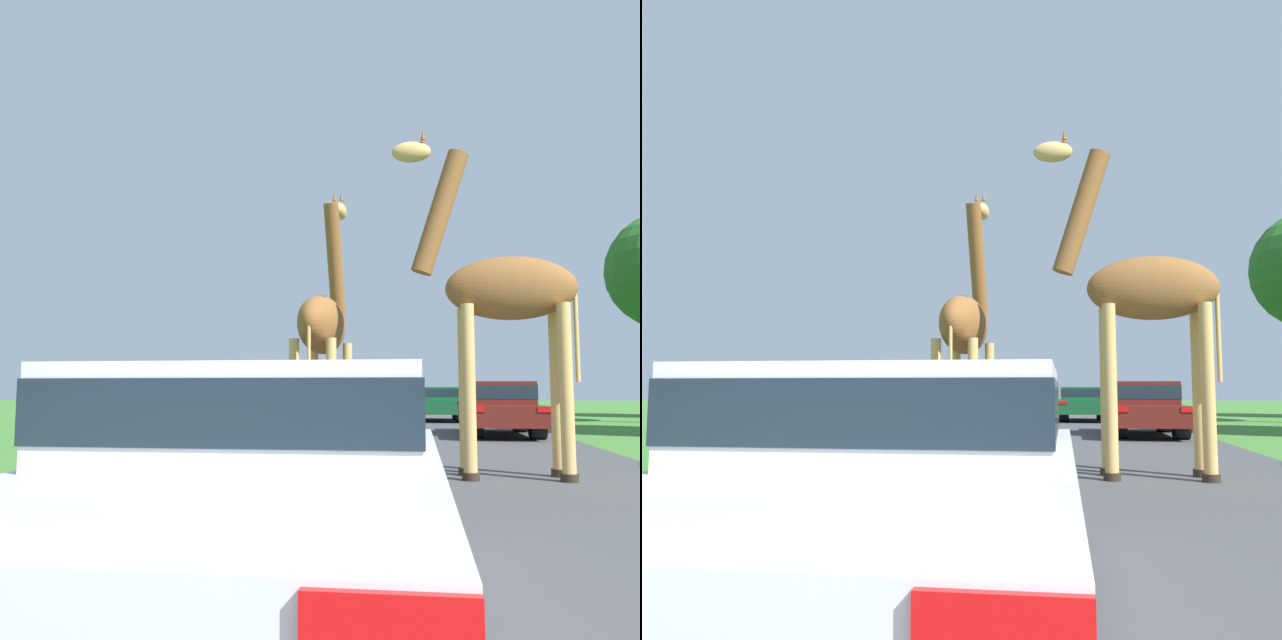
% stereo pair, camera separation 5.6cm
% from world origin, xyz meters
% --- Properties ---
extents(road, '(7.32, 120.00, 0.00)m').
position_xyz_m(road, '(0.00, 30.00, 0.00)').
color(road, '#424244').
rests_on(road, ground).
extents(giraffe_near_road, '(0.91, 2.60, 4.81)m').
position_xyz_m(giraffe_near_road, '(-1.52, 11.42, 2.23)').
color(giraffe_near_road, tan).
rests_on(giraffe_near_road, ground).
extents(giraffe_companion, '(2.53, 0.80, 4.91)m').
position_xyz_m(giraffe_companion, '(1.16, 10.02, 2.45)').
color(giraffe_companion, tan).
rests_on(giraffe_companion, ground).
extents(car_lead_maroon, '(1.74, 4.64, 1.30)m').
position_xyz_m(car_lead_maroon, '(-0.78, 3.99, 0.71)').
color(car_lead_maroon, silver).
rests_on(car_lead_maroon, ground).
extents(car_queue_right, '(1.77, 4.17, 1.40)m').
position_xyz_m(car_queue_right, '(-2.54, 23.40, 0.75)').
color(car_queue_right, black).
rests_on(car_queue_right, ground).
extents(car_queue_left, '(1.88, 4.08, 1.29)m').
position_xyz_m(car_queue_left, '(0.80, 27.14, 0.71)').
color(car_queue_left, '#144C28').
rests_on(car_queue_left, ground).
extents(car_far_ahead, '(1.81, 4.09, 1.39)m').
position_xyz_m(car_far_ahead, '(-2.92, 15.81, 0.74)').
color(car_far_ahead, gray).
rests_on(car_far_ahead, ground).
extents(car_verge_right, '(1.84, 4.80, 1.41)m').
position_xyz_m(car_verge_right, '(2.11, 18.99, 0.76)').
color(car_verge_right, '#561914').
rests_on(car_verge_right, ground).
extents(sign_post, '(0.70, 0.08, 1.58)m').
position_xyz_m(sign_post, '(-5.61, 13.61, 1.10)').
color(sign_post, '#4C3823').
rests_on(sign_post, ground).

